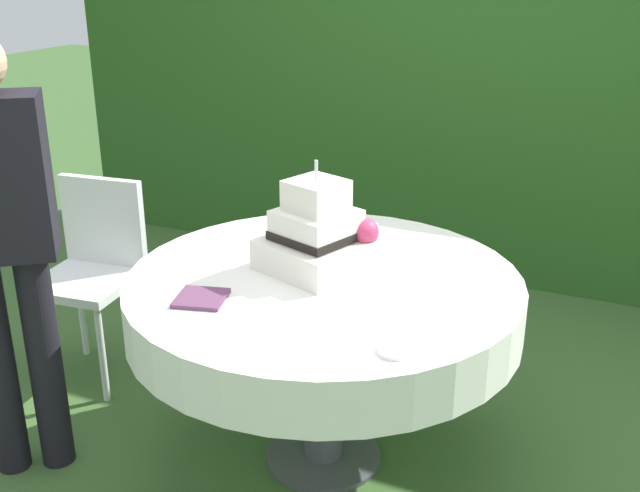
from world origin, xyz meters
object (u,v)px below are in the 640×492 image
Objects in this scene: serving_plate_far at (361,224)px; garden_chair at (94,260)px; wedding_cake at (318,236)px; napkin_stack at (201,298)px; standing_person at (1,234)px; serving_plate_near at (395,351)px; cake_table at (324,303)px.

garden_chair reaches higher than serving_plate_far.
napkin_stack is (-0.24, -0.40, -0.11)m from wedding_cake.
serving_plate_far is 0.09× the size of standing_person.
garden_chair is (-1.61, 0.61, -0.22)m from serving_plate_near.
napkin_stack is (-0.29, -0.34, 0.11)m from cake_table.
garden_chair is at bearing 159.28° from serving_plate_near.
wedding_cake is at bearing -6.72° from garden_chair.
serving_plate_near is 1.40m from standing_person.
serving_plate_near is at bearing -5.73° from napkin_stack.
wedding_cake is 2.93× the size of serving_plate_far.
garden_chair is (-1.13, -0.34, -0.22)m from serving_plate_far.
standing_person is (-0.91, -1.02, 0.17)m from serving_plate_far.
garden_chair is (-1.20, 0.20, -0.12)m from cake_table.
garden_chair reaches higher than napkin_stack.
serving_plate_near is 1.06m from serving_plate_far.
wedding_cake is at bearing 128.10° from cake_table.
wedding_cake reaches higher than garden_chair.
napkin_stack is (-0.21, -0.88, 0.00)m from serving_plate_far.
wedding_cake reaches higher than napkin_stack.
napkin_stack is at bearing -30.44° from garden_chair.
cake_table is 1.56× the size of garden_chair.
cake_table is 1.12m from standing_person.
cake_table is at bearing 134.77° from serving_plate_near.
wedding_cake is 0.27× the size of standing_person.
standing_person is (-1.38, -0.07, 0.17)m from serving_plate_near.
wedding_cake reaches higher than serving_plate_far.
napkin_stack is at bearing -130.36° from cake_table.
serving_plate_near is 0.06× the size of standing_person.
napkin_stack is 0.18× the size of garden_chair.
serving_plate_far is at bearing 48.47° from standing_person.
serving_plate_near and serving_plate_far have the same top height.
serving_plate_near is 0.69× the size of serving_plate_far.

